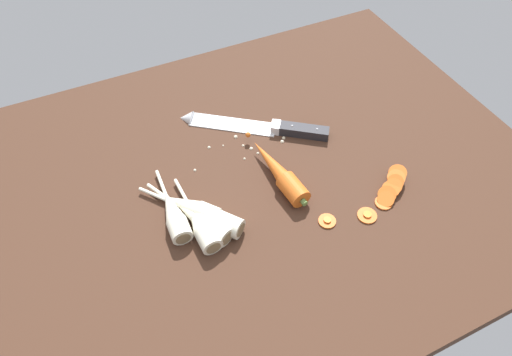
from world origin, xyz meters
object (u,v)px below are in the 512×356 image
at_px(parsnip_mid_left, 200,223).
at_px(whole_carrot, 279,172).
at_px(parsnip_outer, 191,208).
at_px(carrot_slice_stray_mid, 367,215).
at_px(parsnip_front, 208,216).
at_px(parsnip_back, 199,219).
at_px(carrot_slice_stack, 391,188).
at_px(carrot_slice_stray_near, 327,220).
at_px(parsnip_mid_right, 174,214).
at_px(chefs_knife, 251,125).

bearing_deg(parsnip_mid_left, whole_carrot, 14.04).
height_order(parsnip_outer, carrot_slice_stray_mid, parsnip_outer).
relative_size(whole_carrot, parsnip_mid_left, 1.19).
xyz_separation_m(whole_carrot, parsnip_front, (-0.17, -0.04, -0.00)).
bearing_deg(whole_carrot, parsnip_mid_left, -165.96).
height_order(parsnip_front, parsnip_outer, same).
xyz_separation_m(whole_carrot, parsnip_back, (-0.19, -0.04, -0.00)).
distance_m(parsnip_mid_left, parsnip_outer, 0.04).
distance_m(whole_carrot, parsnip_front, 0.18).
distance_m(whole_carrot, parsnip_outer, 0.19).
distance_m(carrot_slice_stack, carrot_slice_stray_near, 0.15).
xyz_separation_m(carrot_slice_stray_near, carrot_slice_stray_mid, (0.08, -0.02, 0.00)).
bearing_deg(parsnip_front, carrot_slice_stray_mid, -22.71).
height_order(parsnip_mid_left, parsnip_mid_right, same).
height_order(carrot_slice_stack, carrot_slice_stray_mid, carrot_slice_stack).
relative_size(parsnip_mid_right, carrot_slice_stray_mid, 4.85).
height_order(chefs_knife, parsnip_mid_left, parsnip_mid_left).
bearing_deg(parsnip_back, carrot_slice_stray_mid, -21.56).
bearing_deg(carrot_slice_stray_mid, parsnip_outer, 153.84).
height_order(whole_carrot, parsnip_front, whole_carrot).
xyz_separation_m(whole_carrot, carrot_slice_stack, (0.19, -0.13, -0.01)).
xyz_separation_m(carrot_slice_stack, carrot_slice_stray_mid, (-0.08, -0.03, -0.01)).
bearing_deg(carrot_slice_stray_near, parsnip_front, 154.90).
bearing_deg(parsnip_mid_right, whole_carrot, 1.74).
xyz_separation_m(parsnip_mid_left, carrot_slice_stray_near, (0.23, -0.09, -0.02)).
bearing_deg(parsnip_front, whole_carrot, 12.62).
height_order(whole_carrot, parsnip_back, whole_carrot).
height_order(whole_carrot, carrot_slice_stray_mid, whole_carrot).
height_order(parsnip_outer, carrot_slice_stray_near, parsnip_outer).
xyz_separation_m(parsnip_front, parsnip_mid_left, (-0.02, -0.01, 0.00)).
height_order(parsnip_mid_left, carrot_slice_stray_near, parsnip_mid_left).
distance_m(parsnip_front, parsnip_mid_left, 0.02).
height_order(parsnip_mid_left, parsnip_outer, same).
relative_size(chefs_knife, carrot_slice_stray_mid, 7.82).
distance_m(carrot_slice_stray_near, carrot_slice_stray_mid, 0.08).
xyz_separation_m(parsnip_front, parsnip_mid_right, (-0.06, 0.03, 0.00)).
distance_m(parsnip_outer, carrot_slice_stray_near, 0.26).
distance_m(chefs_knife, whole_carrot, 0.16).
bearing_deg(parsnip_front, parsnip_outer, 125.24).
bearing_deg(carrot_slice_stray_near, carrot_slice_stack, 3.25).
bearing_deg(carrot_slice_stray_mid, chefs_knife, 107.60).
height_order(chefs_knife, carrot_slice_stray_near, chefs_knife).
height_order(whole_carrot, parsnip_mid_left, whole_carrot).
xyz_separation_m(chefs_knife, parsnip_back, (-0.20, -0.20, 0.01)).
relative_size(parsnip_mid_right, parsnip_back, 0.93).
relative_size(whole_carrot, parsnip_back, 1.12).
relative_size(chefs_knife, parsnip_outer, 1.94).
bearing_deg(carrot_slice_stack, parsnip_back, 166.86).
bearing_deg(chefs_knife, parsnip_outer, -140.19).
height_order(parsnip_mid_left, carrot_slice_stray_mid, parsnip_mid_left).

